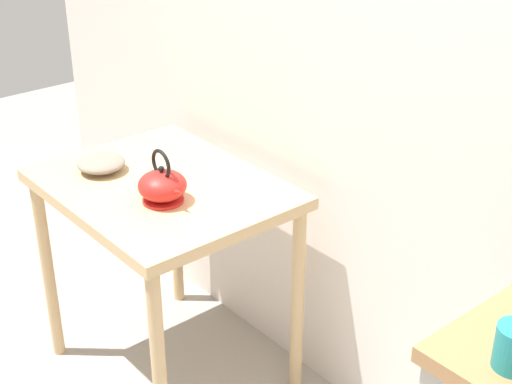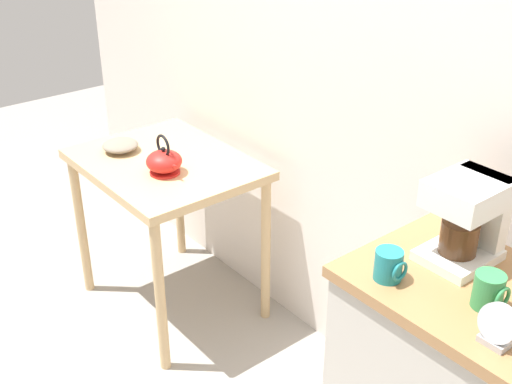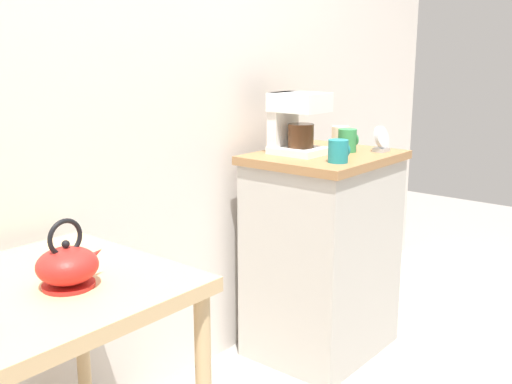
# 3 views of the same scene
# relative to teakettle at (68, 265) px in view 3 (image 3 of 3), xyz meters

# --- Properties ---
(back_wall) EXTENTS (4.40, 0.10, 2.80)m
(back_wall) POSITION_rel_teakettle_xyz_m (0.72, 0.51, 0.57)
(back_wall) COLOR silver
(back_wall) RESTS_ON ground_plane
(wooden_table) EXTENTS (0.81, 0.64, 0.77)m
(wooden_table) POSITION_rel_teakettle_xyz_m (-0.11, 0.07, -0.16)
(wooden_table) COLOR tan
(wooden_table) RESTS_ON ground_plane
(kitchen_counter) EXTENTS (0.63, 0.52, 0.91)m
(kitchen_counter) POSITION_rel_teakettle_xyz_m (1.38, 0.14, -0.37)
(kitchen_counter) COLOR #BCB7AD
(kitchen_counter) RESTS_ON ground_plane
(teakettle) EXTENTS (0.19, 0.15, 0.18)m
(teakettle) POSITION_rel_teakettle_xyz_m (0.00, 0.00, 0.00)
(teakettle) COLOR red
(teakettle) RESTS_ON wooden_table
(coffee_maker) EXTENTS (0.18, 0.22, 0.26)m
(coffee_maker) POSITION_rel_teakettle_xyz_m (1.29, 0.24, 0.23)
(coffee_maker) COLOR white
(coffee_maker) RESTS_ON kitchen_counter
(mug_small_cream) EXTENTS (0.09, 0.08, 0.09)m
(mug_small_cream) POSITION_rel_teakettle_xyz_m (1.58, 0.19, 0.13)
(mug_small_cream) COLOR beige
(mug_small_cream) RESTS_ON kitchen_counter
(mug_tall_green) EXTENTS (0.09, 0.08, 0.10)m
(mug_tall_green) POSITION_rel_teakettle_xyz_m (1.47, 0.09, 0.14)
(mug_tall_green) COLOR #338C4C
(mug_tall_green) RESTS_ON kitchen_counter
(mug_dark_teal) EXTENTS (0.09, 0.08, 0.09)m
(mug_dark_teal) POSITION_rel_teakettle_xyz_m (1.22, -0.02, 0.13)
(mug_dark_teal) COLOR teal
(mug_dark_teal) RESTS_ON kitchen_counter
(table_clock) EXTENTS (0.10, 0.05, 0.11)m
(table_clock) POSITION_rel_teakettle_xyz_m (1.57, -0.02, 0.14)
(table_clock) COLOR #B2B5BA
(table_clock) RESTS_ON kitchen_counter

